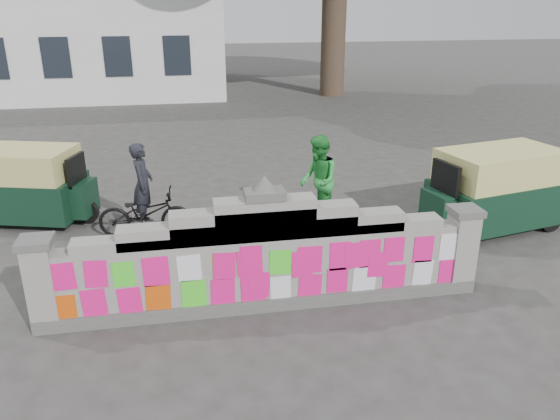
{
  "coord_description": "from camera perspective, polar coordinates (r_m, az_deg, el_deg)",
  "views": [
    {
      "loc": [
        -1.07,
        -6.9,
        4.23
      ],
      "look_at": [
        0.4,
        1.0,
        1.1
      ],
      "focal_mm": 35.0,
      "sensor_mm": 36.0,
      "label": 1
    }
  ],
  "objects": [
    {
      "name": "building",
      "position": [
        29.49,
        -23.49,
        19.22
      ],
      "size": [
        16.0,
        10.0,
        8.9
      ],
      "color": "silver",
      "rests_on": "ground"
    },
    {
      "name": "pedestrian",
      "position": [
        10.72,
        4.03,
        3.08
      ],
      "size": [
        0.7,
        0.88,
        1.79
      ],
      "primitive_type": "imported",
      "rotation": [
        0.0,
        0.0,
        -1.59
      ],
      "color": "green",
      "rests_on": "ground"
    },
    {
      "name": "cyclist_rider",
      "position": [
        10.43,
        -14.03,
        1.3
      ],
      "size": [
        0.43,
        0.6,
        1.56
      ],
      "primitive_type": "imported",
      "rotation": [
        0.0,
        0.0,
        1.47
      ],
      "color": "black",
      "rests_on": "ground"
    },
    {
      "name": "rickshaw_right",
      "position": [
        11.23,
        21.48,
        2.06
      ],
      "size": [
        2.93,
        1.8,
        1.58
      ],
      "rotation": [
        0.0,
        0.0,
        3.35
      ],
      "color": "black",
      "rests_on": "ground"
    },
    {
      "name": "rickshaw_left",
      "position": [
        11.98,
        -25.21,
        2.46
      ],
      "size": [
        2.79,
        1.86,
        1.5
      ],
      "rotation": [
        0.0,
        0.0,
        -0.29
      ],
      "color": "black",
      "rests_on": "ground"
    },
    {
      "name": "ground",
      "position": [
        8.16,
        -1.5,
        -9.93
      ],
      "size": [
        100.0,
        100.0,
        0.0
      ],
      "primitive_type": "plane",
      "color": "#383533",
      "rests_on": "ground"
    },
    {
      "name": "cyclist_bike",
      "position": [
        10.54,
        -13.88,
        -0.33
      ],
      "size": [
        1.8,
        0.79,
        0.92
      ],
      "primitive_type": "imported",
      "rotation": [
        0.0,
        0.0,
        1.47
      ],
      "color": "black",
      "rests_on": "ground"
    },
    {
      "name": "parapet_wall",
      "position": [
        7.8,
        -1.54,
        -5.24
      ],
      "size": [
        6.48,
        0.44,
        2.01
      ],
      "color": "#4C4C49",
      "rests_on": "ground"
    }
  ]
}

